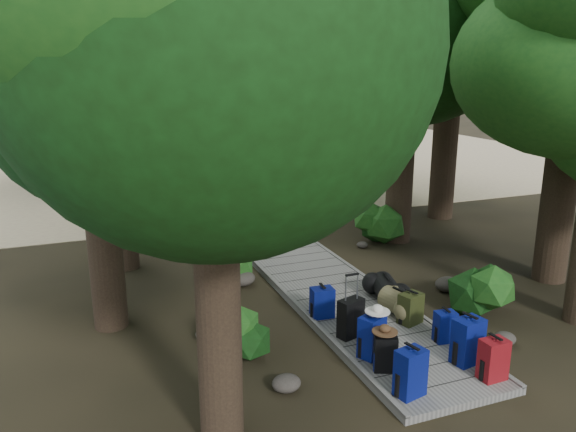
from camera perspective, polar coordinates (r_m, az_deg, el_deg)
name	(u,v)px	position (r m, az deg, el deg)	size (l,w,h in m)	color
ground	(318,282)	(12.23, 3.02, -6.74)	(120.00, 120.00, 0.00)	#302818
sand_beach	(179,165)	(27.13, -11.01, 5.14)	(40.00, 22.00, 0.02)	#D1BD8D
boardwalk	(300,265)	(13.06, 1.22, -4.99)	(2.00, 12.00, 0.12)	gray
backpack_left_a	(411,370)	(8.13, 12.35, -15.06)	(0.40, 0.28, 0.75)	navy
backpack_left_b	(386,351)	(8.69, 9.88, -13.38)	(0.33, 0.24, 0.62)	black
backpack_left_c	(372,334)	(9.00, 8.51, -11.77)	(0.40, 0.29, 0.75)	navy
backpack_left_d	(322,301)	(10.25, 3.49, -8.60)	(0.40, 0.29, 0.61)	navy
backpack_right_a	(494,357)	(8.85, 20.15, -13.33)	(0.38, 0.27, 0.68)	maroon
backpack_right_b	(468,339)	(9.14, 17.82, -11.78)	(0.44, 0.31, 0.80)	navy
backpack_right_c	(445,325)	(9.74, 15.68, -10.62)	(0.34, 0.24, 0.57)	navy
backpack_right_d	(411,307)	(10.23, 12.35, -8.99)	(0.40, 0.29, 0.61)	#2E3716
duffel_right_khaki	(399,303)	(10.56, 11.22, -8.62)	(0.45, 0.67, 0.45)	olive
duffel_right_black	(386,289)	(11.13, 9.95, -7.29)	(0.45, 0.72, 0.45)	black
suitcase_on_boardwalk	(351,318)	(9.57, 6.39, -10.26)	(0.43, 0.24, 0.67)	black
lone_suitcase_on_sand	(232,190)	(19.55, -5.72, 2.68)	(0.46, 0.26, 0.72)	black
hat_brown	(385,328)	(8.53, 9.83, -11.18)	(0.38, 0.38, 0.11)	#51351E
hat_white	(378,308)	(8.83, 9.10, -9.20)	(0.39, 0.39, 0.13)	silver
kayak	(112,190)	(21.31, -17.43, 2.54)	(0.70, 3.22, 0.32)	#A12D0D
sun_lounger	(275,177)	(22.06, -1.37, 3.94)	(0.55, 1.71, 0.55)	silver
tree_right_c	(407,49)	(14.66, 11.96, 16.23)	(5.68, 5.68, 9.84)	black
tree_right_d	(453,36)	(17.45, 16.40, 17.16)	(5.85, 5.85, 10.72)	black
tree_right_e	(356,67)	(19.34, 6.88, 14.82)	(5.00, 5.00, 9.00)	black
tree_right_f	(369,48)	(23.02, 8.18, 16.51)	(5.81, 5.81, 10.38)	black
tree_left_a	(212,128)	(6.22, -7.74, 8.82)	(4.64, 4.64, 7.74)	black
tree_left_b	(91,84)	(9.79, -19.42, 12.51)	(4.71, 4.71, 8.48)	black
tree_left_c	(113,87)	(12.83, -17.33, 12.40)	(4.70, 4.70, 8.18)	black
tree_back_a	(133,67)	(25.96, -15.43, 14.39)	(5.18, 5.18, 8.97)	black
tree_back_b	(219,48)	(26.83, -7.03, 16.53)	(5.93, 5.93, 10.59)	black
tree_back_c	(291,77)	(27.12, 0.28, 13.95)	(4.48, 4.48, 8.06)	black
tree_back_d	(40,82)	(24.79, -23.87, 12.33)	(4.69, 4.69, 7.82)	black
palm_right_a	(320,99)	(17.54, 3.29, 11.81)	(4.17, 4.17, 7.11)	#113E12
palm_right_b	(320,85)	(23.98, 3.22, 13.17)	(3.90, 3.90, 7.54)	#113E12
palm_right_c	(256,90)	(23.68, -3.25, 12.70)	(4.51, 4.51, 7.17)	#113E12
palm_left_a	(66,98)	(17.55, -21.59, 11.09)	(4.58, 4.58, 7.28)	#113E12
rock_left_a	(286,383)	(8.41, -0.16, -16.62)	(0.43, 0.38, 0.23)	#4C473F
rock_left_b	(206,334)	(9.89, -8.33, -11.76)	(0.36, 0.33, 0.20)	#4C473F
rock_left_c	(242,278)	(12.04, -4.70, -6.33)	(0.57, 0.51, 0.31)	#4C473F
rock_left_d	(192,248)	(14.35, -9.71, -3.22)	(0.34, 0.31, 0.19)	#4C473F
rock_right_a	(504,339)	(10.28, 21.13, -11.54)	(0.39, 0.35, 0.22)	#4C473F
rock_right_b	(448,284)	(12.16, 15.94, -6.69)	(0.54, 0.49, 0.30)	#4C473F
rock_right_c	(362,245)	(14.57, 7.55, -2.91)	(0.29, 0.26, 0.16)	#4C473F
rock_right_d	(335,218)	(16.80, 4.80, -0.19)	(0.51, 0.46, 0.28)	#4C473F
shrub_left_a	(244,333)	(9.11, -4.53, -11.75)	(0.96, 0.96, 0.86)	#1A4F17
shrub_left_b	(233,264)	(12.09, -5.65, -4.85)	(0.97, 0.97, 0.87)	#1A4F17
shrub_left_c	(146,225)	(15.19, -14.20, -0.92)	(1.07, 1.07, 0.96)	#1A4F17
shrub_right_a	(483,291)	(11.07, 19.19, -7.20)	(1.11, 1.11, 1.00)	#1A4F17
shrub_right_b	(375,223)	(14.86, 8.84, -0.75)	(1.20, 1.20, 1.08)	#1A4F17
shrub_right_c	(312,203)	(17.68, 2.50, 1.37)	(0.81, 0.81, 0.73)	#1A4F17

